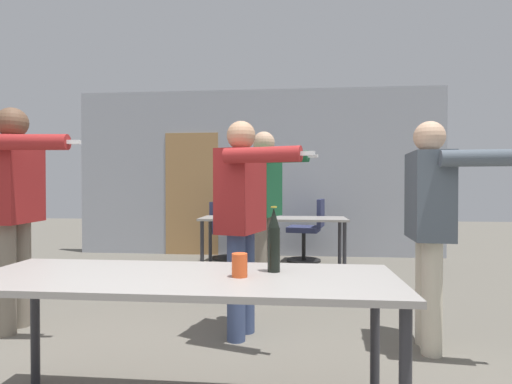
# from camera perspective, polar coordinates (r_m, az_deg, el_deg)

# --- Properties ---
(back_wall) EXTENTS (6.09, 0.12, 2.76)m
(back_wall) POSITION_cam_1_polar(r_m,az_deg,el_deg) (6.68, -0.11, 2.70)
(back_wall) COLOR #A3A8B2
(back_wall) RESTS_ON ground_plane
(conference_table_near) EXTENTS (2.04, 0.70, 0.73)m
(conference_table_near) POSITION_cam_1_polar(r_m,az_deg,el_deg) (2.00, -10.25, -13.45)
(conference_table_near) COLOR gray
(conference_table_near) RESTS_ON ground_plane
(conference_table_far) EXTENTS (1.97, 0.64, 0.73)m
(conference_table_far) POSITION_cam_1_polar(r_m,az_deg,el_deg) (5.45, 2.46, -4.41)
(conference_table_far) COLOR gray
(conference_table_far) RESTS_ON ground_plane
(person_left_plaid) EXTENTS (0.74, 0.71, 1.61)m
(person_left_plaid) POSITION_cam_1_polar(r_m,az_deg,el_deg) (3.07, 23.73, -2.81)
(person_left_plaid) COLOR beige
(person_left_plaid) RESTS_ON ground_plane
(person_center_tall) EXTENTS (0.73, 0.82, 1.73)m
(person_center_tall) POSITION_cam_1_polar(r_m,az_deg,el_deg) (4.20, 1.30, -0.70)
(person_center_tall) COLOR slate
(person_center_tall) RESTS_ON ground_plane
(person_near_casual) EXTENTS (0.72, 0.79, 1.65)m
(person_near_casual) POSITION_cam_1_polar(r_m,az_deg,el_deg) (3.05, -1.89, -2.25)
(person_near_casual) COLOR #3D4C75
(person_near_casual) RESTS_ON ground_plane
(person_right_polo) EXTENTS (0.85, 0.71, 1.78)m
(person_right_polo) POSITION_cam_1_polar(r_m,az_deg,el_deg) (3.71, -31.19, -0.64)
(person_right_polo) COLOR slate
(person_right_polo) RESTS_ON ground_plane
(office_chair_near_pushed) EXTENTS (0.60, 0.55, 0.96)m
(office_chair_near_pushed) POSITION_cam_1_polar(r_m,az_deg,el_deg) (6.17, 7.53, -5.66)
(office_chair_near_pushed) COLOR black
(office_chair_near_pushed) RESTS_ON ground_plane
(office_chair_mid_tucked) EXTENTS (0.52, 0.58, 0.91)m
(office_chair_mid_tucked) POSITION_cam_1_polar(r_m,az_deg,el_deg) (6.28, -4.13, -5.85)
(office_chair_mid_tucked) COLOR black
(office_chair_mid_tucked) RESTS_ON ground_plane
(beer_bottle) EXTENTS (0.06, 0.06, 0.33)m
(beer_bottle) POSITION_cam_1_polar(r_m,az_deg,el_deg) (2.01, 2.56, -7.00)
(beer_bottle) COLOR black
(beer_bottle) RESTS_ON conference_table_near
(drink_cup) EXTENTS (0.07, 0.07, 0.11)m
(drink_cup) POSITION_cam_1_polar(r_m,az_deg,el_deg) (1.91, -2.35, -10.40)
(drink_cup) COLOR #E05123
(drink_cup) RESTS_ON conference_table_near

